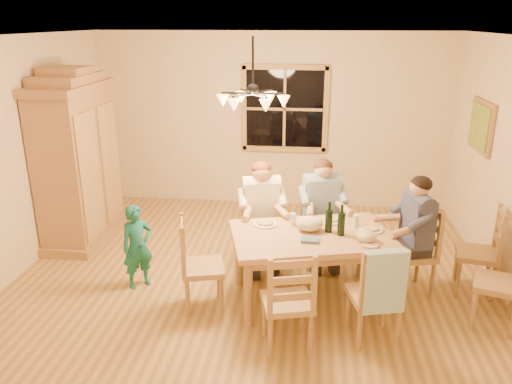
# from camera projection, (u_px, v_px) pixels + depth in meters

# --- Properties ---
(floor) EXTENTS (5.50, 5.50, 0.00)m
(floor) POSITION_uv_depth(u_px,v_px,m) (253.00, 276.00, 5.88)
(floor) COLOR olive
(floor) RESTS_ON ground
(ceiling) EXTENTS (5.50, 5.00, 0.02)m
(ceiling) POSITION_uv_depth(u_px,v_px,m) (253.00, 36.00, 4.99)
(ceiling) COLOR white
(ceiling) RESTS_ON wall_back
(wall_back) EXTENTS (5.50, 0.02, 2.70)m
(wall_back) POSITION_uv_depth(u_px,v_px,m) (272.00, 121.00, 7.78)
(wall_back) COLOR beige
(wall_back) RESTS_ON floor
(wall_left) EXTENTS (0.02, 5.00, 2.70)m
(wall_left) POSITION_uv_depth(u_px,v_px,m) (15.00, 158.00, 5.72)
(wall_left) COLOR beige
(wall_left) RESTS_ON floor
(window) EXTENTS (1.30, 0.06, 1.30)m
(window) POSITION_uv_depth(u_px,v_px,m) (285.00, 109.00, 7.66)
(window) COLOR black
(window) RESTS_ON wall_back
(painting) EXTENTS (0.06, 0.78, 0.64)m
(painting) POSITION_uv_depth(u_px,v_px,m) (481.00, 126.00, 6.19)
(painting) COLOR olive
(painting) RESTS_ON wall_right
(chandelier) EXTENTS (0.77, 0.68, 0.71)m
(chandelier) POSITION_uv_depth(u_px,v_px,m) (253.00, 98.00, 5.19)
(chandelier) COLOR black
(chandelier) RESTS_ON ceiling
(armoire) EXTENTS (0.66, 1.40, 2.30)m
(armoire) POSITION_uv_depth(u_px,v_px,m) (78.00, 164.00, 6.57)
(armoire) COLOR olive
(armoire) RESTS_ON floor
(dining_table) EXTENTS (1.83, 1.37, 0.76)m
(dining_table) POSITION_uv_depth(u_px,v_px,m) (311.00, 243.00, 5.19)
(dining_table) COLOR tan
(dining_table) RESTS_ON floor
(chair_far_left) EXTENTS (0.53, 0.52, 0.99)m
(chair_far_left) POSITION_uv_depth(u_px,v_px,m) (261.00, 245.00, 5.97)
(chair_far_left) COLOR #A37B48
(chair_far_left) RESTS_ON floor
(chair_far_right) EXTENTS (0.53, 0.52, 0.99)m
(chair_far_right) POSITION_uv_depth(u_px,v_px,m) (320.00, 241.00, 6.07)
(chair_far_right) COLOR #A37B48
(chair_far_right) RESTS_ON floor
(chair_near_left) EXTENTS (0.53, 0.52, 0.99)m
(chair_near_left) POSITION_uv_depth(u_px,v_px,m) (287.00, 316.00, 4.53)
(chair_near_left) COLOR #A37B48
(chair_near_left) RESTS_ON floor
(chair_near_right) EXTENTS (0.53, 0.52, 0.99)m
(chair_near_right) POSITION_uv_depth(u_px,v_px,m) (373.00, 309.00, 4.64)
(chair_near_right) COLOR #A37B48
(chair_near_right) RESTS_ON floor
(chair_end_left) EXTENTS (0.52, 0.53, 0.99)m
(chair_end_left) POSITION_uv_depth(u_px,v_px,m) (203.00, 280.00, 5.16)
(chair_end_left) COLOR #A37B48
(chair_end_left) RESTS_ON floor
(chair_end_right) EXTENTS (0.52, 0.53, 0.99)m
(chair_end_right) POSITION_uv_depth(u_px,v_px,m) (411.00, 266.00, 5.46)
(chair_end_right) COLOR #A37B48
(chair_end_right) RESTS_ON floor
(adult_woman) EXTENTS (0.47, 0.50, 0.87)m
(adult_woman) POSITION_uv_depth(u_px,v_px,m) (261.00, 203.00, 5.79)
(adult_woman) COLOR beige
(adult_woman) RESTS_ON floor
(adult_plaid_man) EXTENTS (0.47, 0.50, 0.87)m
(adult_plaid_man) POSITION_uv_depth(u_px,v_px,m) (322.00, 200.00, 5.89)
(adult_plaid_man) COLOR #326689
(adult_plaid_man) RESTS_ON floor
(adult_slate_man) EXTENTS (0.50, 0.47, 0.87)m
(adult_slate_man) POSITION_uv_depth(u_px,v_px,m) (416.00, 221.00, 5.28)
(adult_slate_man) COLOR #3B415E
(adult_slate_man) RESTS_ON floor
(towel) EXTENTS (0.39, 0.19, 0.58)m
(towel) POSITION_uv_depth(u_px,v_px,m) (384.00, 282.00, 4.33)
(towel) COLOR #A0C8D9
(towel) RESTS_ON chair_near_right
(wine_bottle_a) EXTENTS (0.08, 0.08, 0.33)m
(wine_bottle_a) POSITION_uv_depth(u_px,v_px,m) (329.00, 217.00, 5.15)
(wine_bottle_a) COLOR black
(wine_bottle_a) RESTS_ON dining_table
(wine_bottle_b) EXTENTS (0.08, 0.08, 0.33)m
(wine_bottle_b) POSITION_uv_depth(u_px,v_px,m) (341.00, 220.00, 5.07)
(wine_bottle_b) COLOR black
(wine_bottle_b) RESTS_ON dining_table
(plate_woman) EXTENTS (0.26, 0.26, 0.02)m
(plate_woman) POSITION_uv_depth(u_px,v_px,m) (265.00, 224.00, 5.38)
(plate_woman) COLOR white
(plate_woman) RESTS_ON dining_table
(plate_plaid) EXTENTS (0.26, 0.26, 0.02)m
(plate_plaid) POSITION_uv_depth(u_px,v_px,m) (329.00, 221.00, 5.46)
(plate_plaid) COLOR white
(plate_plaid) RESTS_ON dining_table
(plate_slate) EXTENTS (0.26, 0.26, 0.02)m
(plate_slate) POSITION_uv_depth(u_px,v_px,m) (371.00, 229.00, 5.24)
(plate_slate) COLOR white
(plate_slate) RESTS_ON dining_table
(wine_glass_a) EXTENTS (0.06, 0.06, 0.14)m
(wine_glass_a) POSITION_uv_depth(u_px,v_px,m) (293.00, 219.00, 5.34)
(wine_glass_a) COLOR silver
(wine_glass_a) RESTS_ON dining_table
(wine_glass_b) EXTENTS (0.06, 0.06, 0.14)m
(wine_glass_b) POSITION_uv_depth(u_px,v_px,m) (356.00, 221.00, 5.29)
(wine_glass_b) COLOR silver
(wine_glass_b) RESTS_ON dining_table
(cap) EXTENTS (0.20, 0.20, 0.11)m
(cap) POSITION_uv_depth(u_px,v_px,m) (366.00, 237.00, 4.96)
(cap) COLOR #D0AF8B
(cap) RESTS_ON dining_table
(napkin) EXTENTS (0.21, 0.18, 0.03)m
(napkin) POSITION_uv_depth(u_px,v_px,m) (310.00, 240.00, 4.98)
(napkin) COLOR slate
(napkin) RESTS_ON dining_table
(cloth_bundle) EXTENTS (0.28, 0.22, 0.15)m
(cloth_bundle) POSITION_uv_depth(u_px,v_px,m) (310.00, 224.00, 5.21)
(cloth_bundle) COLOR beige
(cloth_bundle) RESTS_ON dining_table
(child) EXTENTS (0.42, 0.40, 0.96)m
(child) POSITION_uv_depth(u_px,v_px,m) (137.00, 247.00, 5.51)
(child) COLOR #186C67
(child) RESTS_ON floor
(chair_spare_front) EXTENTS (0.54, 0.55, 0.99)m
(chair_spare_front) POSITION_uv_depth(u_px,v_px,m) (495.00, 297.00, 4.85)
(chair_spare_front) COLOR #A37B48
(chair_spare_front) RESTS_ON floor
(chair_spare_back) EXTENTS (0.50, 0.51, 0.99)m
(chair_spare_back) POSITION_uv_depth(u_px,v_px,m) (474.00, 266.00, 5.46)
(chair_spare_back) COLOR #A37B48
(chair_spare_back) RESTS_ON floor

